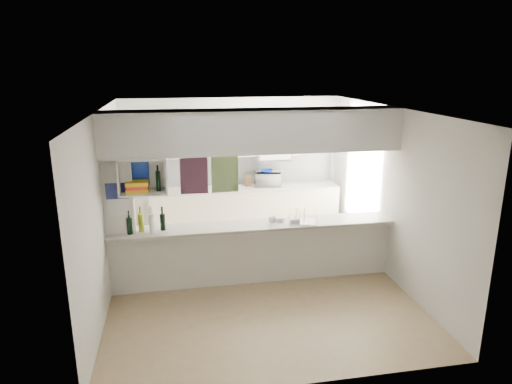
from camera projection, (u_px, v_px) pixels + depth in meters
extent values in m
plane|color=#988158|center=(254.00, 281.00, 6.98)|extent=(4.80, 4.80, 0.00)
plane|color=white|center=(254.00, 109.00, 6.28)|extent=(4.80, 4.80, 0.00)
plane|color=silver|center=(233.00, 165.00, 8.90)|extent=(4.20, 0.00, 4.20)
plane|color=silver|center=(104.00, 207.00, 6.27)|extent=(0.00, 4.80, 4.80)
plane|color=silver|center=(389.00, 192.00, 7.00)|extent=(0.00, 4.80, 4.80)
cube|color=silver|center=(254.00, 254.00, 6.86)|extent=(4.20, 0.15, 0.88)
cube|color=#B8B2A2|center=(254.00, 225.00, 6.74)|extent=(4.20, 0.50, 0.04)
cube|color=white|center=(254.00, 131.00, 6.36)|extent=(4.20, 0.50, 0.60)
cube|color=silver|center=(119.00, 207.00, 6.30)|extent=(0.40, 0.18, 2.60)
cube|color=#191E4C|center=(117.00, 191.00, 6.14)|extent=(0.30, 0.01, 0.22)
cube|color=white|center=(118.00, 207.00, 6.21)|extent=(0.30, 0.01, 0.24)
cube|color=black|center=(194.00, 173.00, 6.59)|extent=(0.40, 0.02, 0.62)
cube|color=#166563|center=(225.00, 172.00, 6.67)|extent=(0.40, 0.02, 0.62)
cube|color=white|center=(144.00, 193.00, 6.21)|extent=(0.65, 0.35, 0.02)
cube|color=white|center=(142.00, 158.00, 6.08)|extent=(0.65, 0.35, 0.02)
cube|color=white|center=(143.00, 173.00, 6.30)|extent=(0.65, 0.02, 0.50)
cube|color=white|center=(119.00, 177.00, 6.09)|extent=(0.02, 0.35, 0.50)
cube|color=white|center=(166.00, 175.00, 6.20)|extent=(0.02, 0.35, 0.50)
cube|color=gold|center=(138.00, 190.00, 6.19)|extent=(0.30, 0.24, 0.05)
cube|color=red|center=(137.00, 187.00, 6.17)|extent=(0.28, 0.22, 0.05)
cube|color=gold|center=(137.00, 183.00, 6.16)|extent=(0.30, 0.24, 0.05)
cube|color=navy|center=(139.00, 174.00, 6.26)|extent=(0.26, 0.02, 0.34)
cylinder|color=black|center=(158.00, 181.00, 6.20)|extent=(0.06, 0.06, 0.28)
cube|color=beige|center=(245.00, 210.00, 8.88)|extent=(3.60, 0.60, 0.90)
cube|color=#B8B2A2|center=(245.00, 188.00, 8.76)|extent=(3.60, 0.63, 0.03)
cube|color=silver|center=(243.00, 169.00, 8.95)|extent=(3.60, 0.03, 0.60)
cube|color=beige|center=(233.00, 137.00, 8.59)|extent=(2.62, 0.34, 0.72)
cube|color=white|center=(273.00, 157.00, 8.76)|extent=(0.60, 0.46, 0.12)
cube|color=silver|center=(275.00, 161.00, 8.55)|extent=(0.60, 0.02, 0.05)
imported|color=white|center=(268.00, 179.00, 8.82)|extent=(0.55, 0.43, 0.27)
imported|color=navy|center=(266.00, 171.00, 8.73)|extent=(0.25, 0.25, 0.06)
cube|color=silver|center=(303.00, 222.00, 6.82)|extent=(0.49, 0.41, 0.01)
cylinder|color=white|center=(296.00, 214.00, 6.80)|extent=(0.07, 0.20, 0.21)
cylinder|color=white|center=(300.00, 214.00, 6.80)|extent=(0.07, 0.20, 0.21)
cylinder|color=white|center=(304.00, 215.00, 6.79)|extent=(0.07, 0.20, 0.21)
imported|color=white|center=(272.00, 220.00, 6.74)|extent=(0.12, 0.12, 0.09)
cylinder|color=black|center=(130.00, 226.00, 6.31)|extent=(0.08, 0.08, 0.24)
cylinder|color=black|center=(129.00, 214.00, 6.26)|extent=(0.03, 0.03, 0.11)
cylinder|color=olive|center=(141.00, 223.00, 6.41)|extent=(0.08, 0.08, 0.26)
cylinder|color=olive|center=(140.00, 210.00, 6.36)|extent=(0.03, 0.03, 0.11)
cylinder|color=silver|center=(152.00, 223.00, 6.36)|extent=(0.08, 0.08, 0.27)
cylinder|color=silver|center=(151.00, 210.00, 6.31)|extent=(0.03, 0.03, 0.11)
cylinder|color=black|center=(163.00, 222.00, 6.46)|extent=(0.08, 0.08, 0.24)
cylinder|color=black|center=(162.00, 210.00, 6.42)|extent=(0.03, 0.03, 0.11)
cylinder|color=silver|center=(280.00, 219.00, 6.85)|extent=(0.14, 0.14, 0.07)
cube|color=silver|center=(294.00, 221.00, 6.79)|extent=(0.14, 0.10, 0.06)
cube|color=black|center=(304.00, 221.00, 6.85)|extent=(0.14, 0.07, 0.01)
cylinder|color=black|center=(222.00, 184.00, 8.71)|extent=(0.10, 0.10, 0.15)
cube|color=brown|center=(248.00, 181.00, 8.82)|extent=(0.12, 0.10, 0.21)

